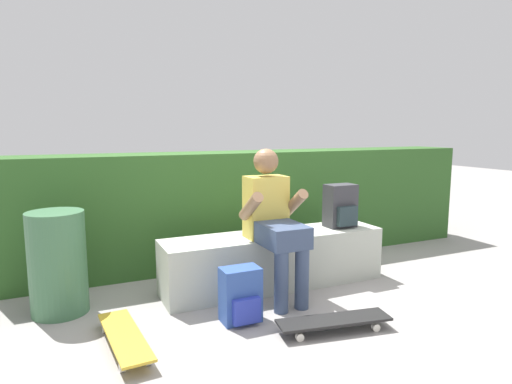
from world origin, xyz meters
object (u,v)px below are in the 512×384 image
skateboard_near_person (334,321)px  backpack_on_bench (341,206)px  backpack_on_ground (241,296)px  bench_main (275,260)px  skateboard_beside_bench (125,337)px  trash_bin (58,263)px  person_skater (274,218)px

skateboard_near_person → backpack_on_bench: backpack_on_bench is taller
backpack_on_ground → backpack_on_bench: bearing=23.7°
backpack_on_ground → skateboard_near_person: bearing=-38.1°
backpack_on_ground → bench_main: bearing=44.9°
backpack_on_bench → backpack_on_ground: (-1.24, -0.54, -0.48)m
skateboard_beside_bench → backpack_on_bench: bearing=16.0°
backpack_on_ground → trash_bin: (-1.19, 0.72, 0.20)m
skateboard_near_person → skateboard_beside_bench: bearing=165.0°
skateboard_beside_bench → trash_bin: trash_bin is taller
skateboard_near_person → backpack_on_bench: size_ratio=2.06×
bench_main → skateboard_beside_bench: bearing=-156.4°
bench_main → trash_bin: bearing=174.6°
bench_main → skateboard_beside_bench: size_ratio=2.46×
bench_main → backpack_on_ground: bench_main is taller
bench_main → backpack_on_bench: backpack_on_bench is taller
bench_main → skateboard_beside_bench: 1.51m
skateboard_beside_bench → person_skater: bearing=17.0°
backpack_on_bench → trash_bin: bearing=175.9°
backpack_on_bench → trash_bin: (-2.43, 0.17, -0.28)m
trash_bin → person_skater: bearing=-13.2°
backpack_on_ground → trash_bin: 1.40m
skateboard_beside_bench → backpack_on_ground: size_ratio=2.03×
bench_main → skateboard_beside_bench: bench_main is taller
bench_main → backpack_on_bench: (0.68, -0.01, 0.43)m
skateboard_near_person → backpack_on_bench: bearing=53.2°
skateboard_beside_bench → backpack_on_bench: backpack_on_bench is taller
backpack_on_bench → backpack_on_ground: backpack_on_bench is taller
trash_bin → bench_main: bearing=-5.4°
skateboard_beside_bench → trash_bin: bearing=115.5°
person_skater → skateboard_near_person: 0.96m
skateboard_near_person → trash_bin: trash_bin is taller
person_skater → trash_bin: (-1.62, 0.38, -0.28)m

